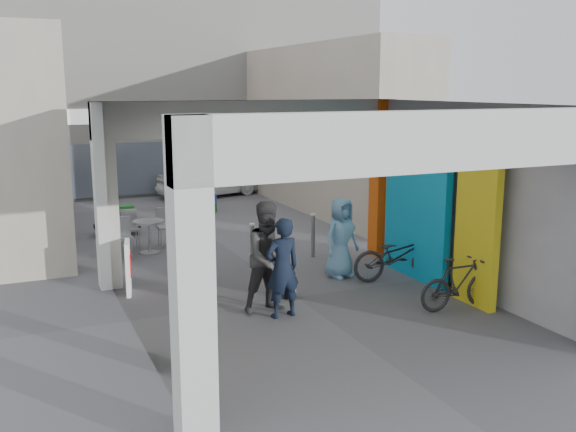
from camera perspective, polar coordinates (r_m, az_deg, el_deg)
name	(u,v)px	position (r m, az deg, el deg)	size (l,w,h in m)	color
ground	(296,297)	(11.78, 0.73, -7.22)	(90.00, 90.00, 0.00)	#525256
arcade_canopy	(346,176)	(10.77, 5.20, 3.57)	(6.40, 6.45, 6.40)	beige
far_building	(138,80)	(24.59, -13.17, 11.66)	(18.00, 4.08, 8.00)	silver
plaza_bldg_left	(11,138)	(17.70, -23.42, 6.39)	(2.00, 9.00, 5.00)	#B9AE9A
plaza_bldg_right	(329,129)	(19.91, 3.62, 7.76)	(2.00, 9.00, 5.00)	#B9AE9A
bollard_left	(176,253)	(13.32, -9.93, -3.28)	(0.09, 0.09, 0.85)	gray
bollard_center	(252,243)	(13.99, -3.19, -2.43)	(0.09, 0.09, 0.84)	gray
bollard_right	(313,236)	(14.41, 2.24, -1.75)	(0.09, 0.09, 0.96)	gray
advert_board_near	(176,334)	(8.88, -9.97, -10.30)	(0.18, 0.56, 1.00)	silver
advert_board_far	(128,267)	(12.18, -14.01, -4.44)	(0.19, 0.55, 1.00)	silver
cafe_set	(142,237)	(15.35, -12.89, -1.84)	(1.50, 1.21, 0.91)	#9E9DA2
produce_stand	(117,224)	(17.11, -14.98, -0.69)	(1.11, 0.60, 0.73)	black
crate_stack	(208,203)	(19.72, -7.14, 1.15)	(0.47, 0.38, 0.56)	#19581A
border_collie	(289,286)	(11.66, 0.13, -6.22)	(0.22, 0.42, 0.58)	black
man_with_dog	(282,268)	(10.58, -0.50, -4.63)	(0.61, 0.40, 1.68)	black
man_back_turned	(270,257)	(10.81, -1.65, -3.68)	(0.92, 0.72, 1.90)	#39393C
man_elderly	(341,237)	(12.83, 4.72, -1.92)	(0.79, 0.52, 1.63)	#5E93B7
man_crates	(182,195)	(18.10, -9.38, 1.84)	(0.94, 0.39, 1.60)	black
bicycle_front	(398,255)	(12.88, 9.75, -3.44)	(0.66, 1.90, 1.00)	black
bicycle_rear	(459,283)	(11.43, 14.97, -5.78)	(0.43, 1.54, 0.92)	black
white_van	(209,179)	(22.55, -7.06, 3.31)	(1.45, 3.62, 1.23)	white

